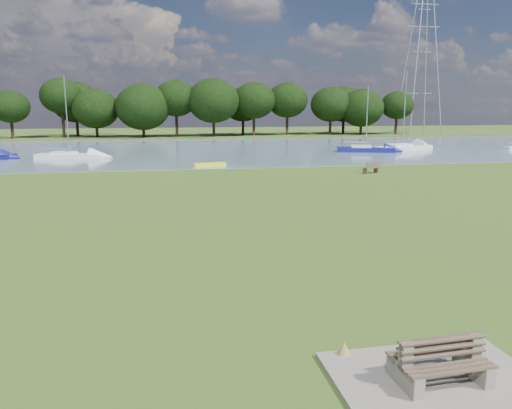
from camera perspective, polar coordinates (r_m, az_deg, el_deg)
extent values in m
plane|color=#515F1E|center=(23.68, 2.68, -2.43)|extent=(220.00, 220.00, 0.00)
cube|color=gray|center=(64.84, -5.97, 6.22)|extent=(220.00, 40.00, 0.10)
cube|color=#4C6626|center=(94.69, -7.53, 7.74)|extent=(220.00, 20.00, 0.40)
cube|color=gray|center=(11.38, 20.13, -18.60)|extent=(4.20, 3.20, 0.10)
cube|color=gray|center=(10.87, 16.62, -18.19)|extent=(0.28, 1.10, 0.46)
cube|color=gray|center=(10.68, 16.75, -16.24)|extent=(0.24, 0.20, 0.57)
cube|color=gray|center=(11.67, 23.56, -16.54)|extent=(0.28, 1.10, 0.46)
cube|color=gray|center=(11.48, 23.72, -14.70)|extent=(0.24, 0.20, 0.57)
cube|color=brown|center=(10.89, 21.35, -17.02)|extent=(1.89, 0.50, 0.04)
cube|color=brown|center=(10.94, 20.68, -15.01)|extent=(1.87, 0.23, 0.46)
cube|color=brown|center=(11.39, 19.33, -15.57)|extent=(1.89, 0.50, 0.04)
cube|color=brown|center=(11.06, 20.18, -14.67)|extent=(1.87, 0.23, 0.46)
cube|color=brown|center=(42.57, 12.37, 3.74)|extent=(0.26, 0.45, 0.47)
cube|color=brown|center=(43.55, 13.55, 3.85)|extent=(0.26, 0.45, 0.47)
cube|color=brown|center=(43.03, 12.98, 4.11)|extent=(1.58, 1.05, 0.05)
cube|color=brown|center=(42.86, 13.20, 4.40)|extent=(1.41, 0.68, 0.46)
cube|color=#F5F315|center=(46.89, -5.32, 4.58)|extent=(3.11, 1.27, 0.30)
cylinder|color=#989CA5|center=(102.64, 17.94, 16.40)|extent=(0.23, 0.23, 31.18)
cylinder|color=#989CA5|center=(104.76, 20.14, 16.15)|extent=(0.23, 0.23, 31.18)
cylinder|color=#989CA5|center=(106.52, 16.77, 16.26)|extent=(0.23, 0.23, 31.18)
cylinder|color=#989CA5|center=(108.58, 18.92, 16.03)|extent=(0.23, 0.23, 31.18)
cube|color=#989CA5|center=(106.16, 18.61, 18.72)|extent=(6.60, 0.14, 0.14)
cube|color=#989CA5|center=(106.80, 18.75, 20.87)|extent=(5.47, 0.14, 0.14)
cylinder|color=black|center=(93.75, -26.21, 7.82)|extent=(0.48, 0.48, 3.37)
ellipsoid|color=black|center=(93.67, -26.43, 10.33)|extent=(8.60, 8.60, 7.31)
cylinder|color=black|center=(92.15, -21.98, 8.20)|extent=(0.48, 0.48, 3.65)
ellipsoid|color=black|center=(92.09, -22.19, 10.97)|extent=(6.69, 6.69, 5.69)
cylinder|color=black|center=(91.06, -17.62, 8.55)|extent=(0.48, 0.48, 3.92)
ellipsoid|color=black|center=(91.01, -17.81, 11.56)|extent=(7.65, 7.65, 6.50)
cylinder|color=black|center=(90.53, -13.16, 8.50)|extent=(0.48, 0.48, 3.10)
ellipsoid|color=black|center=(90.45, -13.27, 10.89)|extent=(8.60, 8.60, 7.31)
cylinder|color=black|center=(90.51, -8.69, 8.75)|extent=(0.48, 0.48, 3.37)
ellipsoid|color=black|center=(90.44, -8.76, 11.36)|extent=(6.69, 6.69, 5.69)
cylinder|color=black|center=(91.04, -4.23, 8.95)|extent=(0.48, 0.48, 3.65)
ellipsoid|color=black|center=(90.97, -4.27, 11.75)|extent=(7.65, 7.65, 6.50)
cylinder|color=black|center=(92.09, 0.15, 9.09)|extent=(0.48, 0.48, 3.92)
ellipsoid|color=black|center=(92.04, 0.16, 12.07)|extent=(8.60, 8.60, 7.31)
cylinder|color=black|center=(93.68, 4.41, 8.84)|extent=(0.48, 0.48, 3.10)
ellipsoid|color=black|center=(93.60, 4.45, 11.15)|extent=(6.69, 6.69, 5.69)
cylinder|color=black|center=(95.73, 8.51, 8.88)|extent=(0.48, 0.48, 3.37)
ellipsoid|color=black|center=(95.66, 8.58, 11.35)|extent=(7.65, 7.65, 6.50)
cylinder|color=black|center=(98.25, 12.42, 8.88)|extent=(0.48, 0.48, 3.65)
ellipsoid|color=black|center=(98.19, 12.53, 11.48)|extent=(8.60, 8.60, 7.31)
cylinder|color=black|center=(101.18, 16.12, 8.85)|extent=(0.48, 0.48, 3.92)
ellipsoid|color=black|center=(101.13, 16.27, 11.56)|extent=(6.69, 6.69, 5.69)
cube|color=white|center=(57.57, -20.54, 5.32)|extent=(7.30, 3.55, 0.64)
cube|color=white|center=(57.76, -21.08, 5.69)|extent=(2.75, 2.08, 0.41)
cylinder|color=#A5A8AD|center=(57.34, -20.83, 9.55)|extent=(0.11, 0.11, 8.24)
cube|color=navy|center=(62.53, 12.42, 6.23)|extent=(7.05, 3.86, 0.75)
cube|color=white|center=(62.45, 11.94, 6.66)|extent=(2.72, 2.14, 0.48)
cylinder|color=#A5A8AD|center=(62.33, 12.57, 9.73)|extent=(0.13, 0.13, 7.33)
cube|color=white|center=(66.09, 16.40, 6.31)|extent=(8.80, 5.23, 0.79)
cube|color=white|center=(65.55, 16.02, 6.71)|extent=(3.45, 2.80, 0.51)
cylinder|color=#A5A8AD|center=(65.89, 16.63, 10.44)|extent=(0.14, 0.14, 9.20)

